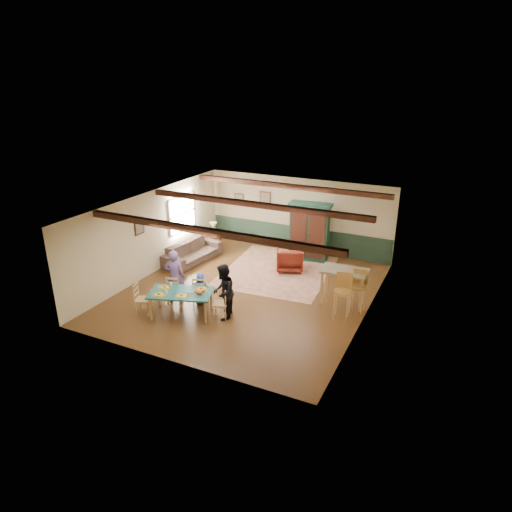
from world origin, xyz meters
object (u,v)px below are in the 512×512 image
at_px(dining_table, 181,304).
at_px(armoire, 309,232).
at_px(end_table, 214,242).
at_px(dining_chair_far_left, 175,289).
at_px(dining_chair_end_right, 220,303).
at_px(bar_stool_left, 342,297).
at_px(counter_table, 343,287).
at_px(person_child, 201,289).
at_px(cat, 198,292).
at_px(person_man, 175,277).
at_px(sofa, 192,252).
at_px(dining_chair_far_right, 200,291).
at_px(table_lamp, 213,229).
at_px(armchair, 290,259).
at_px(dining_chair_end_left, 143,299).
at_px(person_woman, 223,292).
at_px(bar_stool_right, 358,292).

height_order(dining_table, armoire, armoire).
bearing_deg(end_table, dining_chair_far_left, -73.51).
height_order(dining_chair_far_left, dining_chair_end_right, same).
distance_m(dining_table, bar_stool_left, 4.29).
bearing_deg(armoire, dining_chair_far_left, -120.59).
relative_size(armoire, counter_table, 1.62).
distance_m(dining_chair_far_left, person_child, 0.74).
bearing_deg(counter_table, cat, -142.62).
xyz_separation_m(dining_chair_end_right, cat, (-0.49, -0.27, 0.34)).
xyz_separation_m(person_child, bar_stool_left, (3.83, 0.87, 0.17)).
distance_m(armoire, counter_table, 3.50).
bearing_deg(counter_table, person_man, -155.56).
bearing_deg(counter_table, sofa, 171.04).
height_order(person_man, cat, person_man).
distance_m(dining_chair_far_right, person_child, 0.08).
bearing_deg(table_lamp, armoire, 8.90).
xyz_separation_m(cat, armchair, (0.96, 4.08, -0.37)).
bearing_deg(sofa, dining_chair_end_left, -161.05).
bearing_deg(bar_stool_left, dining_table, -162.66).
height_order(person_woman, bar_stool_left, person_woman).
xyz_separation_m(dining_chair_far_right, dining_chair_end_right, (0.87, -0.40, 0.00)).
xyz_separation_m(table_lamp, bar_stool_left, (5.78, -3.11, -0.16)).
relative_size(person_child, bar_stool_right, 0.78).
relative_size(dining_table, person_man, 1.04).
bearing_deg(person_man, dining_chair_far_right, 174.29).
height_order(dining_chair_end_left, dining_chair_end_right, same).
relative_size(dining_chair_end_right, armoire, 0.43).
height_order(dining_chair_end_left, sofa, dining_chair_end_left).
relative_size(person_woman, table_lamp, 3.07).
height_order(sofa, end_table, sofa).
distance_m(cat, counter_table, 4.06).
bearing_deg(person_child, person_man, 0.00).
bearing_deg(dining_table, person_woman, 19.27).
relative_size(person_woman, cat, 4.58).
xyz_separation_m(dining_table, counter_table, (3.73, 2.54, 0.18)).
distance_m(dining_chair_end_left, dining_chair_end_right, 2.13).
bearing_deg(counter_table, bar_stool_right, -28.96).
bearing_deg(bar_stool_right, dining_chair_far_left, -161.71).
bearing_deg(armoire, person_child, -114.92).
bearing_deg(dining_chair_end_right, person_woman, 90.00).
distance_m(person_child, table_lamp, 4.44).
relative_size(dining_table, end_table, 3.07).
height_order(dining_chair_end_right, table_lamp, table_lamp).
relative_size(dining_chair_end_left, bar_stool_left, 0.69).
relative_size(sofa, bar_stool_left, 1.84).
height_order(dining_table, counter_table, counter_table).
bearing_deg(cat, armoire, 57.91).
distance_m(person_man, end_table, 4.44).
xyz_separation_m(table_lamp, counter_table, (5.57, -2.26, -0.26)).
xyz_separation_m(dining_chair_far_left, cat, (1.08, -0.43, 0.34)).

